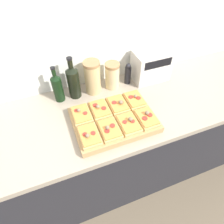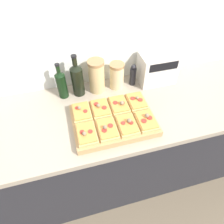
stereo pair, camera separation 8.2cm
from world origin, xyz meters
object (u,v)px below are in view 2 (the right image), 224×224
wine_bottle (77,79)px  grain_jar_short (117,76)px  grain_jar_tall (97,76)px  pepper_mill (133,75)px  cutting_board (113,120)px  olive_oil_bottle (61,84)px  toaster_oven (157,68)px

wine_bottle → grain_jar_short: size_ratio=1.56×
grain_jar_short → grain_jar_tall: bearing=180.0°
pepper_mill → grain_jar_tall: bearing=180.0°
cutting_board → olive_oil_bottle: size_ratio=1.89×
cutting_board → grain_jar_short: 0.35m
olive_oil_bottle → toaster_oven: (0.68, -0.01, 0.00)m
cutting_board → grain_jar_short: bearing=70.5°
wine_bottle → grain_jar_short: (0.27, 0.00, -0.03)m
olive_oil_bottle → toaster_oven: olive_oil_bottle is taller
grain_jar_short → cutting_board: bearing=-109.5°
cutting_board → toaster_oven: (0.41, 0.31, 0.09)m
wine_bottle → grain_jar_tall: size_ratio=1.26×
olive_oil_bottle → pepper_mill: olive_oil_bottle is taller
cutting_board → grain_jar_tall: 0.33m
grain_jar_short → toaster_oven: bearing=-1.0°
olive_oil_bottle → toaster_oven: bearing=-0.4°
wine_bottle → grain_jar_tall: 0.13m
grain_jar_tall → pepper_mill: bearing=0.0°
olive_oil_bottle → wine_bottle: 0.11m
wine_bottle → toaster_oven: (0.57, -0.01, -0.01)m
cutting_board → pepper_mill: (0.23, 0.32, 0.06)m
olive_oil_bottle → grain_jar_short: size_ratio=1.35×
toaster_oven → wine_bottle: bearing=179.5°
pepper_mill → grain_jar_short: bearing=180.0°
wine_bottle → pepper_mill: size_ratio=1.83×
olive_oil_bottle → toaster_oven: size_ratio=0.92×
pepper_mill → toaster_oven: toaster_oven is taller
olive_oil_bottle → grain_jar_tall: bearing=-0.0°
olive_oil_bottle → pepper_mill: (0.50, -0.00, -0.03)m
grain_jar_short → pepper_mill: 0.12m
grain_jar_tall → wine_bottle: bearing=180.0°
grain_jar_tall → cutting_board: bearing=-84.9°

